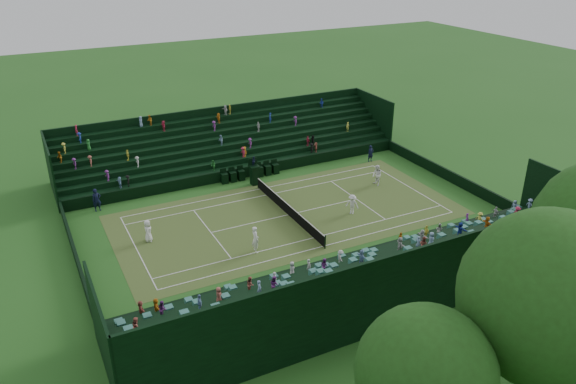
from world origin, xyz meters
The scene contains 17 objects.
ground centered at (0.00, 0.00, 0.00)m, with size 160.00×160.00×0.00m, color #255B1C.
court_surface centered at (0.00, 0.00, 0.01)m, with size 12.97×26.77×0.01m, color #2B6521.
perimeter_wall_north centered at (0.00, 15.88, 0.50)m, with size 17.17×0.20×1.00m, color black.
perimeter_wall_south centered at (0.00, -15.88, 0.50)m, with size 17.17×0.20×1.00m, color black.
perimeter_wall_east centered at (8.48, 0.00, 0.50)m, with size 0.20×31.77×1.00m, color black.
perimeter_wall_west centered at (-8.48, 0.00, 0.50)m, with size 0.20×31.77×1.00m, color black.
north_grandstand centered at (12.66, 0.00, 1.55)m, with size 6.60×32.00×4.90m.
south_grandstand centered at (-12.66, 0.00, 1.55)m, with size 6.60×32.00×4.90m.
tennis_net centered at (0.00, 0.00, 0.53)m, with size 11.67×0.10×1.06m.
umpire_chair centered at (-6.65, 0.05, 1.12)m, with size 0.84×0.84×2.63m.
courtside_chairs centered at (-8.11, 0.27, 0.49)m, with size 0.60×5.56×1.30m.
player_near_west centered at (-0.84, -10.80, 0.84)m, with size 0.82×0.53×1.67m, color white.
player_near_east centered at (3.98, -4.54, 0.98)m, with size 0.72×0.47×1.97m, color white.
player_far_west centered at (-1.65, 9.56, 0.93)m, with size 0.90×0.70×1.86m, color white.
player_far_east centered at (2.05, 4.62, 0.82)m, with size 1.06×0.61×1.64m, color white.
line_judge_north centered at (-6.61, 12.30, 0.82)m, with size 0.60×0.39×1.64m, color black.
line_judge_south centered at (-7.54, -13.22, 0.94)m, with size 0.69×0.45×1.89m, color black.
Camera 1 is at (35.12, -17.73, 20.19)m, focal length 35.00 mm.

